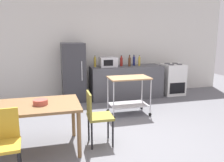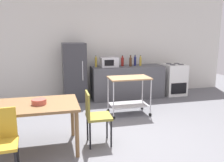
{
  "view_description": "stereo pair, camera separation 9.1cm",
  "coord_description": "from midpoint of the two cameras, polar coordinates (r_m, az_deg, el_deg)",
  "views": [
    {
      "loc": [
        -1.21,
        -3.63,
        1.83
      ],
      "look_at": [
        0.1,
        1.2,
        0.8
      ],
      "focal_mm": 38.44,
      "sensor_mm": 36.0,
      "label": 1
    },
    {
      "loc": [
        -1.12,
        -3.66,
        1.83
      ],
      "look_at": [
        0.1,
        1.2,
        0.8
      ],
      "focal_mm": 38.44,
      "sensor_mm": 36.0,
      "label": 2
    }
  ],
  "objects": [
    {
      "name": "bottle_olive_oil",
      "position": [
        6.48,
        -4.47,
        4.52
      ],
      "size": [
        0.06,
        0.06,
        0.31
      ],
      "color": "gold",
      "rests_on": "kitchen_counter"
    },
    {
      "name": "refrigerator",
      "position": [
        6.46,
        -9.54,
        2.06
      ],
      "size": [
        0.6,
        0.63,
        1.55
      ],
      "color": "#333338",
      "rests_on": "ground_plane"
    },
    {
      "name": "microwave",
      "position": [
        6.49,
        -1.31,
        4.54
      ],
      "size": [
        0.46,
        0.35,
        0.26
      ],
      "color": "silver",
      "rests_on": "kitchen_counter"
    },
    {
      "name": "bottle_wine",
      "position": [
        6.6,
        3.79,
        4.61
      ],
      "size": [
        0.07,
        0.07,
        0.31
      ],
      "color": "#4C2D19",
      "rests_on": "kitchen_counter"
    },
    {
      "name": "chair_olive",
      "position": [
        3.93,
        -4.43,
        -7.89
      ],
      "size": [
        0.41,
        0.41,
        0.89
      ],
      "rotation": [
        0.0,
        0.0,
        1.55
      ],
      "color": "olive",
      "rests_on": "ground_plane"
    },
    {
      "name": "bottle_sesame_oil",
      "position": [
        6.78,
        4.85,
        4.79
      ],
      "size": [
        0.07,
        0.07,
        0.3
      ],
      "color": "navy",
      "rests_on": "kitchen_counter"
    },
    {
      "name": "bottle_hot_sauce",
      "position": [
        6.66,
        1.84,
        4.65
      ],
      "size": [
        0.08,
        0.08,
        0.29
      ],
      "color": "maroon",
      "rests_on": "kitchen_counter"
    },
    {
      "name": "ground_plane",
      "position": [
        4.24,
        2.34,
        -13.94
      ],
      "size": [
        12.0,
        12.0,
        0.0
      ],
      "primitive_type": "plane",
      "color": "slate"
    },
    {
      "name": "bottle_vinegar",
      "position": [
        6.76,
        6.13,
        4.68
      ],
      "size": [
        0.06,
        0.06,
        0.29
      ],
      "color": "gold",
      "rests_on": "kitchen_counter"
    },
    {
      "name": "dining_table",
      "position": [
        3.87,
        -19.65,
        -6.5
      ],
      "size": [
        1.5,
        0.9,
        0.75
      ],
      "color": "brown",
      "rests_on": "ground_plane"
    },
    {
      "name": "kitchen_cart",
      "position": [
        5.35,
        3.53,
        -1.99
      ],
      "size": [
        0.91,
        0.57,
        0.85
      ],
      "color": "#A37A51",
      "rests_on": "ground_plane"
    },
    {
      "name": "kitchen_counter",
      "position": [
        6.72,
        3.03,
        -0.25
      ],
      "size": [
        2.0,
        0.64,
        0.9
      ],
      "primitive_type": "cube",
      "color": "#4C4C51",
      "rests_on": "ground_plane"
    },
    {
      "name": "back_wall",
      "position": [
        6.95,
        -5.59,
        8.43
      ],
      "size": [
        8.4,
        0.12,
        2.9
      ],
      "primitive_type": "cube",
      "color": "silver",
      "rests_on": "ground_plane"
    },
    {
      "name": "chair_mustard",
      "position": [
        3.34,
        -25.16,
        -12.67
      ],
      "size": [
        0.43,
        0.43,
        0.89
      ],
      "rotation": [
        0.0,
        0.0,
        0.07
      ],
      "color": "gold",
      "rests_on": "ground_plane"
    },
    {
      "name": "stove_oven",
      "position": [
        7.31,
        13.84,
        0.41
      ],
      "size": [
        0.6,
        0.61,
        0.92
      ],
      "color": "white",
      "rests_on": "ground_plane"
    },
    {
      "name": "fruit_bowl",
      "position": [
        3.8,
        -17.32,
        -4.8
      ],
      "size": [
        0.22,
        0.22,
        0.08
      ],
      "primitive_type": "cylinder",
      "color": "#B24C3F",
      "rests_on": "dining_table"
    }
  ]
}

